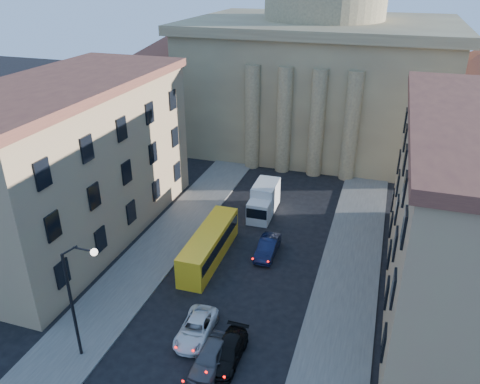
# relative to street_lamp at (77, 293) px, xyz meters

# --- Properties ---
(sidewalk_left) EXTENTS (5.00, 60.00, 0.15)m
(sidewalk_left) POSITION_rel_street_lamp_xyz_m (-1.53, 10.00, -5.21)
(sidewalk_left) COLOR #52504B
(sidewalk_left) RESTS_ON ground
(sidewalk_right) EXTENTS (5.00, 60.00, 0.15)m
(sidewalk_right) POSITION_rel_street_lamp_xyz_m (15.47, 10.00, -5.21)
(sidewalk_right) COLOR #52504B
(sidewalk_right) RESTS_ON ground
(church) EXTENTS (68.02, 28.76, 36.60)m
(church) POSITION_rel_street_lamp_xyz_m (6.97, 47.47, 6.59)
(church) COLOR #776549
(church) RESTS_ON ground
(building_left) EXTENTS (11.60, 26.60, 14.70)m
(building_left) POSITION_rel_street_lamp_xyz_m (-10.03, 14.00, 2.14)
(building_left) COLOR #9C845B
(building_left) RESTS_ON ground
(building_right) EXTENTS (11.60, 26.60, 14.70)m
(building_right) POSITION_rel_street_lamp_xyz_m (23.97, 14.00, 2.14)
(building_right) COLOR #9C845B
(building_right) RESTS_ON ground
(street_lamp) EXTENTS (2.62, 0.44, 8.83)m
(street_lamp) POSITION_rel_street_lamp_xyz_m (0.00, 0.00, 0.00)
(street_lamp) COLOR black
(street_lamp) RESTS_ON ground
(car_left_mid) EXTENTS (2.44, 4.80, 1.30)m
(car_left_mid) POSITION_rel_street_lamp_xyz_m (6.07, 4.02, -4.64)
(car_left_mid) COLOR silver
(car_left_mid) RESTS_ON ground
(car_right_mid) EXTENTS (1.87, 4.49, 1.30)m
(car_right_mid) POSITION_rel_street_lamp_xyz_m (8.90, 2.65, -4.64)
(car_right_mid) COLOR black
(car_right_mid) RESTS_ON ground
(car_right_far) EXTENTS (1.85, 4.40, 1.49)m
(car_right_far) POSITION_rel_street_lamp_xyz_m (7.99, 1.79, -4.54)
(car_right_far) COLOR #47484C
(car_right_far) RESTS_ON ground
(car_right_distant) EXTENTS (1.63, 4.49, 1.47)m
(car_right_distant) POSITION_rel_street_lamp_xyz_m (8.18, 15.53, -4.55)
(car_right_distant) COLOR black
(car_right_distant) RESTS_ON ground
(city_bus) EXTENTS (2.42, 9.78, 2.75)m
(city_bus) POSITION_rel_street_lamp_xyz_m (3.47, 13.30, -3.81)
(city_bus) COLOR yellow
(city_bus) RESTS_ON ground
(box_truck) EXTENTS (2.34, 5.73, 3.13)m
(box_truck) POSITION_rel_street_lamp_xyz_m (5.78, 22.90, -3.81)
(box_truck) COLOR silver
(box_truck) RESTS_ON ground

